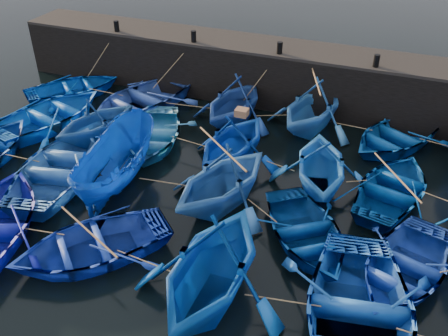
% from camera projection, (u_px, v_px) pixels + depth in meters
% --- Properties ---
extents(ground, '(120.00, 120.00, 0.00)m').
position_uv_depth(ground, '(185.00, 241.00, 15.19)').
color(ground, black).
rests_on(ground, ground).
extents(quay_wall, '(26.00, 2.50, 2.50)m').
position_uv_depth(quay_wall, '(283.00, 76.00, 22.66)').
color(quay_wall, black).
rests_on(quay_wall, ground).
extents(quay_top, '(26.00, 2.50, 0.12)m').
position_uv_depth(quay_top, '(285.00, 48.00, 21.94)').
color(quay_top, black).
rests_on(quay_top, quay_wall).
extents(bollard_0, '(0.24, 0.24, 0.50)m').
position_uv_depth(bollard_0, '(116.00, 26.00, 23.53)').
color(bollard_0, black).
rests_on(bollard_0, quay_top).
extents(bollard_1, '(0.24, 0.24, 0.50)m').
position_uv_depth(bollard_1, '(194.00, 36.00, 22.30)').
color(bollard_1, black).
rests_on(bollard_1, quay_top).
extents(bollard_2, '(0.24, 0.24, 0.50)m').
position_uv_depth(bollard_2, '(280.00, 48.00, 21.07)').
color(bollard_2, black).
rests_on(bollard_2, quay_top).
extents(bollard_3, '(0.24, 0.24, 0.50)m').
position_uv_depth(bollard_3, '(376.00, 61.00, 19.84)').
color(bollard_3, black).
rests_on(bollard_3, quay_top).
extents(boat_0, '(5.19, 5.35, 0.90)m').
position_uv_depth(boat_0, '(73.00, 88.00, 23.50)').
color(boat_0, '#013DA1').
rests_on(boat_0, ground).
extents(boat_1, '(5.33, 6.28, 1.11)m').
position_uv_depth(boat_1, '(140.00, 99.00, 22.27)').
color(boat_1, '#2A499D').
rests_on(boat_1, ground).
extents(boat_2, '(4.04, 4.53, 2.17)m').
position_uv_depth(boat_2, '(234.00, 101.00, 20.87)').
color(boat_2, navy).
rests_on(boat_2, ground).
extents(boat_3, '(4.65, 5.08, 2.27)m').
position_uv_depth(boat_3, '(313.00, 106.00, 20.36)').
color(boat_3, blue).
rests_on(boat_3, ground).
extents(boat_4, '(5.16, 5.62, 0.95)m').
position_uv_depth(boat_4, '(395.00, 136.00, 19.62)').
color(boat_4, navy).
rests_on(boat_4, ground).
extents(boat_6, '(4.98, 5.99, 1.07)m').
position_uv_depth(boat_6, '(50.00, 114.00, 21.02)').
color(boat_6, blue).
rests_on(boat_6, ground).
extents(boat_7, '(4.23, 4.53, 1.92)m').
position_uv_depth(boat_7, '(96.00, 121.00, 19.65)').
color(boat_7, navy).
rests_on(boat_7, ground).
extents(boat_8, '(4.47, 5.32, 0.95)m').
position_uv_depth(boat_8, '(152.00, 134.00, 19.74)').
color(boat_8, '#3785D4').
rests_on(boat_8, ground).
extents(boat_9, '(4.16, 4.61, 2.14)m').
position_uv_depth(boat_9, '(233.00, 140.00, 18.14)').
color(boat_9, '#063696').
rests_on(boat_9, ground).
extents(boat_10, '(4.39, 4.79, 2.13)m').
position_uv_depth(boat_10, '(322.00, 164.00, 16.84)').
color(boat_10, blue).
rests_on(boat_10, ground).
extents(boat_11, '(4.02, 4.96, 0.91)m').
position_uv_depth(boat_11, '(394.00, 188.00, 16.71)').
color(boat_11, navy).
rests_on(boat_11, ground).
extents(boat_14, '(4.81, 5.99, 1.10)m').
position_uv_depth(boat_14, '(60.00, 167.00, 17.63)').
color(boat_14, blue).
rests_on(boat_14, ground).
extents(boat_15, '(2.43, 5.12, 1.91)m').
position_uv_depth(boat_15, '(115.00, 163.00, 17.09)').
color(boat_15, '#063AA2').
rests_on(boat_15, ground).
extents(boat_16, '(4.87, 5.24, 2.25)m').
position_uv_depth(boat_16, '(222.00, 179.00, 16.00)').
color(boat_16, '#2259A6').
rests_on(boat_16, ground).
extents(boat_17, '(4.91, 5.18, 0.87)m').
position_uv_depth(boat_17, '(306.00, 232.00, 14.85)').
color(boat_17, navy).
rests_on(boat_17, ground).
extents(boat_18, '(4.18, 5.03, 0.90)m').
position_uv_depth(boat_18, '(404.00, 266.00, 13.66)').
color(boat_18, '#193FAA').
rests_on(boat_18, ground).
extents(boat_22, '(5.57, 5.65, 0.96)m').
position_uv_depth(boat_22, '(91.00, 244.00, 14.36)').
color(boat_22, '#1534A8').
rests_on(boat_22, ground).
extents(boat_23, '(4.18, 4.84, 2.53)m').
position_uv_depth(boat_23, '(212.00, 265.00, 12.56)').
color(boat_23, '#05449F').
rests_on(boat_23, ground).
extents(boat_24, '(4.99, 6.29, 1.17)m').
position_uv_depth(boat_24, '(358.00, 316.00, 12.06)').
color(boat_24, blue).
rests_on(boat_24, ground).
extents(wooden_crate, '(0.43, 0.39, 0.26)m').
position_uv_depth(wooden_crate, '(242.00, 112.00, 17.39)').
color(wooden_crate, brown).
rests_on(wooden_crate, boat_9).
extents(mooring_ropes, '(17.58, 11.40, 2.10)m').
position_uv_depth(mooring_ropes, '(235.00, 138.00, 18.65)').
color(mooring_ropes, tan).
rests_on(mooring_ropes, ground).
extents(loose_oars, '(10.11, 11.92, 1.42)m').
position_uv_depth(loose_oars, '(265.00, 152.00, 16.40)').
color(loose_oars, '#99724C').
rests_on(loose_oars, ground).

